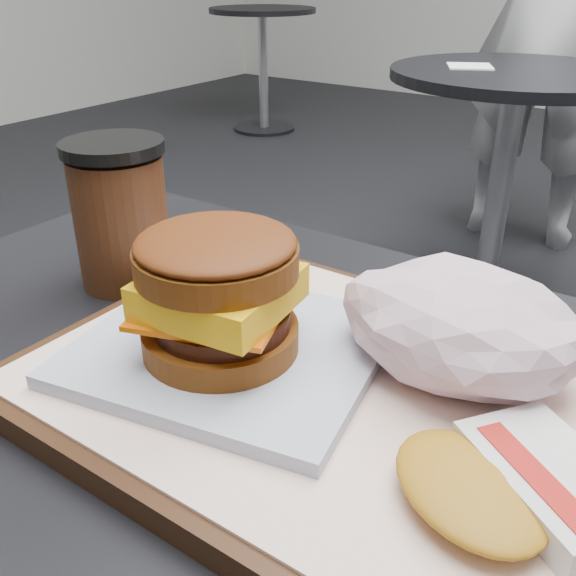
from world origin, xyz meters
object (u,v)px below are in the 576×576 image
at_px(serving_tray, 331,391).
at_px(patron, 553,7).
at_px(coffee_cup, 121,215).
at_px(hash_brown, 514,484).
at_px(crumpled_wrapper, 462,325).
at_px(neighbor_table, 507,141).
at_px(breakfast_sandwich, 222,306).

height_order(serving_tray, patron, patron).
xyz_separation_m(coffee_cup, patron, (-0.24, 2.24, 0.04)).
xyz_separation_m(hash_brown, crumpled_wrapper, (-0.06, 0.09, 0.02)).
height_order(serving_tray, crumpled_wrapper, crumpled_wrapper).
xyz_separation_m(serving_tray, neighbor_table, (-0.37, 1.59, -0.23)).
height_order(coffee_cup, neighbor_table, coffee_cup).
bearing_deg(serving_tray, hash_brown, -16.70).
relative_size(breakfast_sandwich, neighbor_table, 0.29).
xyz_separation_m(hash_brown, patron, (-0.61, 2.33, 0.07)).
relative_size(crumpled_wrapper, coffee_cup, 1.22).
height_order(crumpled_wrapper, coffee_cup, coffee_cup).
distance_m(serving_tray, coffee_cup, 0.25).
bearing_deg(coffee_cup, hash_brown, -13.13).
height_order(coffee_cup, patron, patron).
height_order(hash_brown, neighbor_table, hash_brown).
relative_size(serving_tray, crumpled_wrapper, 2.51).
bearing_deg(hash_brown, crumpled_wrapper, 125.60).
bearing_deg(neighbor_table, coffee_cup, -85.14).
distance_m(breakfast_sandwich, coffee_cup, 0.18).
bearing_deg(serving_tray, neighbor_table, 103.07).
bearing_deg(coffee_cup, neighbor_table, 94.86).
bearing_deg(neighbor_table, crumpled_wrapper, -74.39).
bearing_deg(patron, hash_brown, 100.37).
distance_m(coffee_cup, neighbor_table, 1.57).
bearing_deg(hash_brown, neighbor_table, 106.88).
xyz_separation_m(serving_tray, crumpled_wrapper, (0.06, 0.05, 0.04)).
distance_m(coffee_cup, patron, 2.26).
height_order(serving_tray, hash_brown, hash_brown).
bearing_deg(hash_brown, serving_tray, 163.30).
height_order(hash_brown, coffee_cup, coffee_cup).
bearing_deg(patron, crumpled_wrapper, 99.39).
xyz_separation_m(serving_tray, coffee_cup, (-0.24, 0.05, 0.05)).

